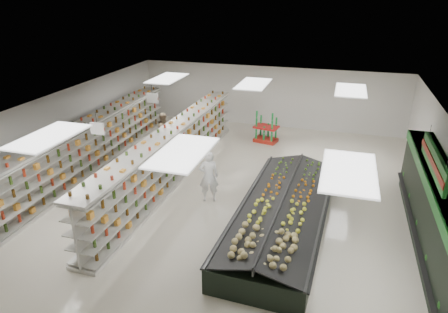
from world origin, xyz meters
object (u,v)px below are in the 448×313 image
(soda_endcap, at_px, (266,128))
(shopper_main, at_px, (209,176))
(gondola_left, at_px, (91,147))
(gondola_center, at_px, (173,156))
(shopper_background, at_px, (164,130))
(produce_island, at_px, (283,213))

(soda_endcap, relative_size, shopper_main, 0.76)
(gondola_left, bearing_deg, gondola_center, 1.17)
(gondola_center, relative_size, shopper_main, 6.42)
(soda_endcap, height_order, shopper_main, shopper_main)
(shopper_background, bearing_deg, produce_island, -111.42)
(gondola_left, relative_size, shopper_background, 7.18)
(gondola_center, bearing_deg, produce_island, -24.74)
(shopper_main, distance_m, shopper_background, 5.57)
(gondola_left, distance_m, shopper_background, 3.61)
(gondola_center, height_order, shopper_main, gondola_center)
(gondola_center, xyz_separation_m, shopper_main, (1.90, -1.28, -0.02))
(gondola_left, bearing_deg, soda_endcap, 38.71)
(gondola_center, relative_size, shopper_background, 7.16)
(gondola_center, bearing_deg, shopper_main, -33.14)
(gondola_center, xyz_separation_m, produce_island, (4.65, -2.22, -0.46))
(gondola_left, bearing_deg, shopper_main, -12.84)
(gondola_center, bearing_deg, soda_endcap, 62.62)
(gondola_center, height_order, produce_island, gondola_center)
(gondola_center, xyz_separation_m, soda_endcap, (2.70, 5.04, -0.26))
(soda_endcap, relative_size, shopper_background, 0.85)
(gondola_left, height_order, produce_island, gondola_left)
(gondola_center, distance_m, shopper_main, 2.29)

